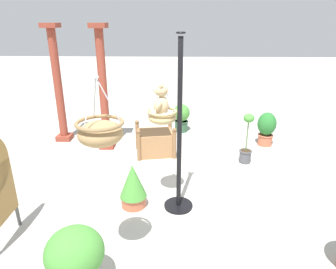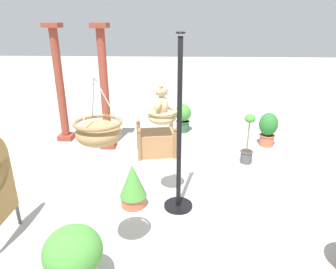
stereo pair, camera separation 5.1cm
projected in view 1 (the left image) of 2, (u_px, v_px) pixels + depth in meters
name	position (u px, v px, depth m)	size (l,w,h in m)	color
ground_plane	(171.00, 198.00, 4.94)	(40.00, 40.00, 0.00)	#ADAAA3
display_pole_central	(179.00, 159.00, 4.42)	(0.44, 0.44, 2.58)	black
hanging_basket_with_teddy	(162.00, 116.00, 4.35)	(0.43, 0.43, 0.61)	tan
teddy_bear	(160.00, 102.00, 4.28)	(0.33, 0.30, 0.49)	tan
hanging_basket_left_high	(100.00, 132.00, 2.91)	(0.47, 0.47, 0.67)	#A37F51
greenhouse_pillar_left	(103.00, 92.00, 6.45)	(0.34, 0.34, 2.66)	brown
greenhouse_pillar_far_back	(58.00, 87.00, 6.89)	(0.35, 0.35, 2.66)	brown
wooden_planter_box	(155.00, 142.00, 6.49)	(0.81, 0.91, 0.68)	#9E7047
potted_plant_fern_front	(133.00, 186.00, 4.61)	(0.42, 0.42, 0.71)	#BC6042
potted_plant_bushy_green	(75.00, 257.00, 3.13)	(0.61, 0.61, 0.75)	beige
potted_plant_small_succulent	(181.00, 117.00, 7.76)	(0.42, 0.42, 0.72)	#2D5638
potted_plant_trailing_ivy	(266.00, 128.00, 6.88)	(0.41, 0.41, 0.78)	#BC6042
potted_plant_broad_leaf	(246.00, 144.00, 6.04)	(0.26, 0.26, 1.03)	#4C4C51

